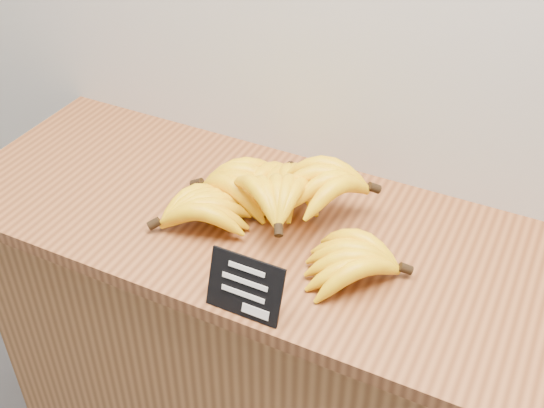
{
  "coord_description": "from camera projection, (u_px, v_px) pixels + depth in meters",
  "views": [
    {
      "loc": [
        0.27,
        1.79,
        1.8
      ],
      "look_at": [
        -0.18,
        2.7,
        1.02
      ],
      "focal_mm": 45.0,
      "sensor_mm": 36.0,
      "label": 1
    }
  ],
  "objects": [
    {
      "name": "counter",
      "position": [
        281.0,
        378.0,
        1.67
      ],
      "size": [
        1.28,
        0.5,
        0.9
      ],
      "primitive_type": "cube",
      "color": "#965F30",
      "rests_on": "ground"
    },
    {
      "name": "counter_top",
      "position": [
        283.0,
        232.0,
        1.38
      ],
      "size": [
        1.44,
        0.54,
        0.03
      ],
      "primitive_type": "cube",
      "color": "brown",
      "rests_on": "counter"
    },
    {
      "name": "chalkboard_sign",
      "position": [
        245.0,
        287.0,
        1.16
      ],
      "size": [
        0.14,
        0.04,
        0.11
      ],
      "primitive_type": "cube",
      "rotation": [
        -0.33,
        0.0,
        0.0
      ],
      "color": "black",
      "rests_on": "counter_top"
    },
    {
      "name": "banana_pile",
      "position": [
        278.0,
        201.0,
        1.36
      ],
      "size": [
        0.54,
        0.36,
        0.12
      ],
      "color": "yellow",
      "rests_on": "counter_top"
    }
  ]
}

